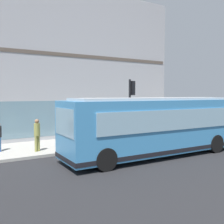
{
  "coord_description": "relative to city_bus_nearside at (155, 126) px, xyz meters",
  "views": [
    {
      "loc": [
        -10.49,
        6.14,
        3.25
      ],
      "look_at": [
        2.51,
        -1.83,
        2.21
      ],
      "focal_mm": 41.84,
      "sensor_mm": 36.0,
      "label": 1
    }
  ],
  "objects": [
    {
      "name": "ground",
      "position": [
        0.02,
        2.92,
        -1.55
      ],
      "size": [
        120.0,
        120.0,
        0.0
      ],
      "primitive_type": "plane",
      "color": "#262628"
    },
    {
      "name": "sidewalk_curb",
      "position": [
        4.75,
        2.92,
        -1.48
      ],
      "size": [
        4.26,
        40.0,
        0.15
      ],
      "primitive_type": "cube",
      "color": "#B2ADA3",
      "rests_on": "ground"
    },
    {
      "name": "building_corner",
      "position": [
        10.58,
        2.92,
        3.89
      ],
      "size": [
        7.46,
        19.84,
        10.9
      ],
      "color": "#A8A8AD",
      "rests_on": "ground"
    },
    {
      "name": "city_bus_nearside",
      "position": [
        0.0,
        0.0,
        0.0
      ],
      "size": [
        2.78,
        10.09,
        3.07
      ],
      "color": "#3F8CC6",
      "rests_on": "ground"
    },
    {
      "name": "traffic_light_near_corner",
      "position": [
        3.09,
        -0.7,
        1.41
      ],
      "size": [
        0.32,
        0.49,
        4.04
      ],
      "color": "black",
      "rests_on": "sidewalk_curb"
    },
    {
      "name": "fire_hydrant",
      "position": [
        5.94,
        -4.62,
        -1.04
      ],
      "size": [
        0.35,
        0.35,
        0.74
      ],
      "color": "yellow",
      "rests_on": "sidewalk_curb"
    },
    {
      "name": "pedestrian_walking_along_curb",
      "position": [
        3.59,
        5.2,
        -0.39
      ],
      "size": [
        0.32,
        0.32,
        1.76
      ],
      "color": "#99994C",
      "rests_on": "sidewalk_curb"
    },
    {
      "name": "pedestrian_by_light_pole",
      "position": [
        5.95,
        -3.46,
        -0.45
      ],
      "size": [
        0.32,
        0.32,
        1.65
      ],
      "color": "black",
      "rests_on": "sidewalk_curb"
    }
  ]
}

